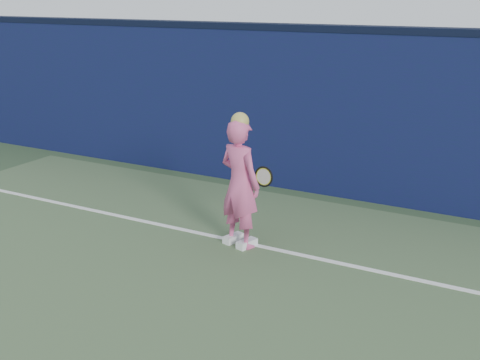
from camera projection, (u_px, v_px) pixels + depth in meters
The scene contains 4 objects.
backstop_wall at pixel (328, 114), 9.33m from camera, with size 24.00×0.40×2.50m, color #0C1836.
wall_cap at pixel (331, 28), 8.94m from camera, with size 24.00×0.42×0.10m, color black.
player at pixel (240, 183), 7.38m from camera, with size 0.68×0.54×1.70m.
racket at pixel (262, 177), 7.69m from camera, with size 0.48×0.20×0.27m.
Camera 1 is at (3.17, -2.25, 3.06)m, focal length 45.00 mm.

